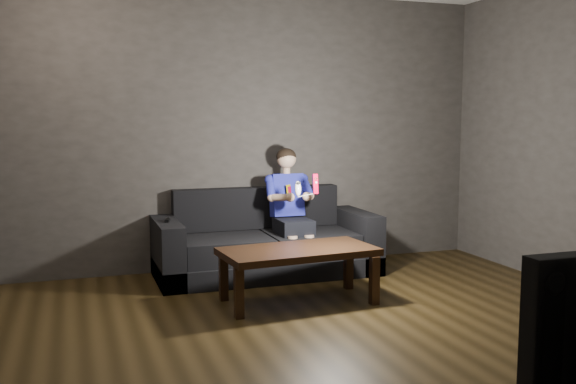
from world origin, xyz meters
name	(u,v)px	position (x,y,z in m)	size (l,w,h in m)	color
floor	(344,351)	(0.00, 0.00, 0.00)	(5.00, 5.00, 0.00)	black
back_wall	(242,131)	(0.00, 2.50, 1.35)	(5.00, 0.04, 2.70)	#35312F
sofa	(265,247)	(0.12, 2.13, 0.26)	(2.07, 0.90, 0.80)	black
child	(290,201)	(0.35, 2.07, 0.70)	(0.46, 0.56, 1.12)	black
wii_remote_red	(315,184)	(0.44, 1.64, 0.90)	(0.05, 0.07, 0.18)	#EA022D
nunchuk_white	(298,188)	(0.28, 1.65, 0.87)	(0.07, 0.10, 0.14)	white
wii_remote_black	(167,220)	(-0.82, 2.05, 0.58)	(0.06, 0.14, 0.03)	black
coffee_table	(298,255)	(0.09, 1.12, 0.39)	(1.27, 0.72, 0.45)	black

